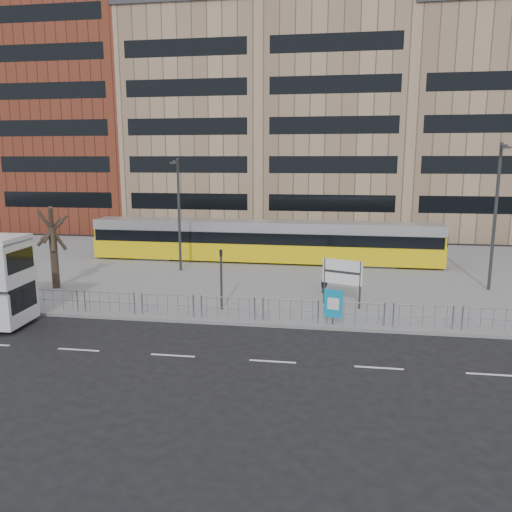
# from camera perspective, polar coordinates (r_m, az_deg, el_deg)

# --- Properties ---
(ground) EXTENTS (120.00, 120.00, 0.00)m
(ground) POSITION_cam_1_polar(r_m,az_deg,el_deg) (23.63, -1.80, -7.95)
(ground) COLOR black
(ground) RESTS_ON ground
(plaza) EXTENTS (64.00, 24.00, 0.15)m
(plaza) POSITION_cam_1_polar(r_m,az_deg,el_deg) (35.05, 1.75, -1.54)
(plaza) COLOR slate
(plaza) RESTS_ON ground
(kerb) EXTENTS (64.00, 0.25, 0.17)m
(kerb) POSITION_cam_1_polar(r_m,az_deg,el_deg) (23.65, -1.77, -7.73)
(kerb) COLOR gray
(kerb) RESTS_ON ground
(building_row) EXTENTS (70.40, 18.40, 31.20)m
(building_row) POSITION_cam_1_polar(r_m,az_deg,el_deg) (56.56, 6.29, 16.21)
(building_row) COLOR maroon
(building_row) RESTS_ON ground
(pedestrian_barrier) EXTENTS (32.07, 0.07, 1.10)m
(pedestrian_barrier) POSITION_cam_1_polar(r_m,az_deg,el_deg) (23.54, 3.23, -5.52)
(pedestrian_barrier) COLOR #909398
(pedestrian_barrier) RESTS_ON plaza
(road_markings) EXTENTS (62.00, 0.12, 0.01)m
(road_markings) POSITION_cam_1_polar(r_m,az_deg,el_deg) (19.78, -1.02, -11.78)
(road_markings) COLOR white
(road_markings) RESTS_ON ground
(tram) EXTENTS (25.84, 2.81, 3.04)m
(tram) POSITION_cam_1_polar(r_m,az_deg,el_deg) (37.17, 0.78, 1.69)
(tram) COLOR yellow
(tram) RESTS_ON plaza
(station_sign) EXTENTS (2.03, 0.83, 2.46)m
(station_sign) POSITION_cam_1_polar(r_m,az_deg,el_deg) (26.08, 9.83, -2.06)
(station_sign) COLOR #2D2D30
(station_sign) RESTS_ON plaza
(ad_panel) EXTENTS (0.86, 0.34, 1.65)m
(ad_panel) POSITION_cam_1_polar(r_m,az_deg,el_deg) (23.31, 8.81, -5.45)
(ad_panel) COLOR #2D2D30
(ad_panel) RESTS_ON plaza
(pedestrian) EXTENTS (0.61, 0.72, 1.66)m
(pedestrian) POSITION_cam_1_polar(r_m,az_deg,el_deg) (28.91, 7.88, -2.50)
(pedestrian) COLOR black
(pedestrian) RESTS_ON plaza
(traffic_light_west) EXTENTS (0.19, 0.22, 3.10)m
(traffic_light_west) POSITION_cam_1_polar(r_m,az_deg,el_deg) (25.14, -4.00, -1.78)
(traffic_light_west) COLOR #2D2D30
(traffic_light_west) RESTS_ON plaza
(lamp_post_west) EXTENTS (0.45, 1.04, 7.61)m
(lamp_post_west) POSITION_cam_1_polar(r_m,az_deg,el_deg) (34.11, -8.82, 5.22)
(lamp_post_west) COLOR #2D2D30
(lamp_post_west) RESTS_ON plaza
(lamp_post_east) EXTENTS (0.45, 1.04, 8.45)m
(lamp_post_east) POSITION_cam_1_polar(r_m,az_deg,el_deg) (31.56, 25.73, 4.59)
(lamp_post_east) COLOR #2D2D30
(lamp_post_east) RESTS_ON plaza
(bare_tree) EXTENTS (4.57, 4.57, 7.07)m
(bare_tree) POSITION_cam_1_polar(r_m,az_deg,el_deg) (31.29, -22.47, 5.51)
(bare_tree) COLOR #30231B
(bare_tree) RESTS_ON plaza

